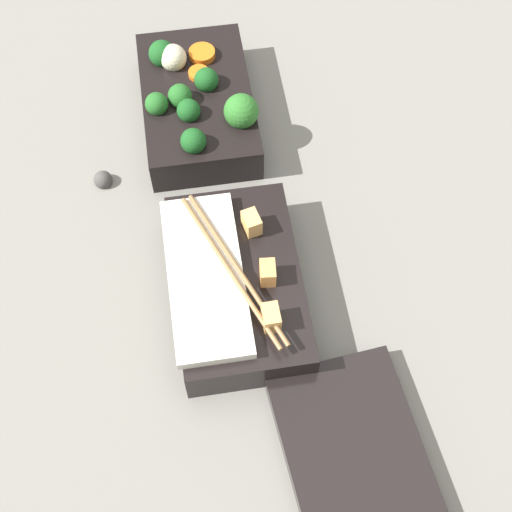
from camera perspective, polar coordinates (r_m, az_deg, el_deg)
ground_plane at (r=0.84m, az=-2.61°, el=4.24°), size 3.00×3.00×0.00m
bento_tray_vegetable at (r=0.90m, az=-4.72°, el=12.15°), size 0.21×0.13×0.08m
bento_tray_rice at (r=0.75m, az=-2.02°, el=-2.30°), size 0.21×0.13×0.07m
bento_lid at (r=0.71m, az=8.12°, el=-16.22°), size 0.22×0.15×0.02m
pebble_0 at (r=0.87m, az=-12.14°, el=5.98°), size 0.02×0.02×0.02m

